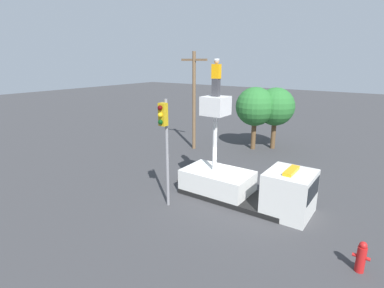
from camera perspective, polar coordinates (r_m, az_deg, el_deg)
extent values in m
plane|color=#38383A|center=(15.42, 7.98, -10.19)|extent=(120.00, 120.00, 0.00)
cube|color=black|center=(15.36, 8.00, -9.79)|extent=(5.40, 2.22, 0.24)
cube|color=silver|center=(15.58, 4.85, -7.27)|extent=(3.44, 2.16, 1.26)
cube|color=silver|center=(14.12, 18.03, -8.91)|extent=(1.96, 2.16, 1.99)
cube|color=black|center=(13.75, 22.12, -8.18)|extent=(0.03, 1.84, 0.80)
cube|color=orange|center=(13.72, 18.40, -4.85)|extent=(0.36, 1.30, 0.14)
cylinder|color=silver|center=(14.98, 4.37, 0.34)|extent=(0.22, 0.22, 2.95)
cube|color=silver|center=(14.61, 4.51, 7.27)|extent=(1.15, 1.15, 0.90)
cube|color=#38383D|center=(14.50, 4.59, 10.67)|extent=(0.34, 0.26, 0.84)
cube|color=#F29E0C|center=(14.46, 4.66, 13.63)|extent=(0.40, 0.26, 0.66)
sphere|color=tan|center=(14.45, 4.70, 15.39)|extent=(0.23, 0.23, 0.23)
cylinder|color=white|center=(14.45, 4.70, 15.74)|extent=(0.26, 0.26, 0.09)
cylinder|color=gray|center=(13.74, -4.77, -1.99)|extent=(0.14, 0.14, 5.06)
cube|color=#B79314|center=(13.13, -5.54, 5.63)|extent=(0.34, 0.28, 1.00)
sphere|color=#490707|center=(12.94, -6.11, 6.86)|extent=(0.22, 0.22, 0.22)
sphere|color=gold|center=(12.99, -6.07, 5.51)|extent=(0.22, 0.22, 0.22)
sphere|color=#083710|center=(13.05, -6.03, 4.17)|extent=(0.22, 0.22, 0.22)
cylinder|color=red|center=(11.77, 29.47, -18.58)|extent=(0.29, 0.29, 0.90)
sphere|color=red|center=(11.51, 29.83, -16.40)|extent=(0.24, 0.24, 0.24)
cylinder|color=red|center=(11.73, 28.51, -18.03)|extent=(0.12, 0.11, 0.11)
cylinder|color=red|center=(11.72, 30.56, -18.38)|extent=(0.12, 0.11, 0.11)
cube|color=black|center=(17.37, -1.94, -6.93)|extent=(0.42, 0.42, 0.03)
cone|color=orange|center=(17.25, -1.95, -6.01)|extent=(0.35, 0.35, 0.63)
cylinder|color=white|center=(17.24, -1.95, -5.92)|extent=(0.18, 0.18, 0.09)
cylinder|color=brown|center=(24.14, 15.23, 1.84)|extent=(0.36, 0.36, 2.28)
sphere|color=#286B2D|center=(23.74, 15.60, 6.87)|extent=(2.88, 2.88, 2.88)
cylinder|color=brown|center=(23.61, 11.64, 1.79)|extent=(0.36, 0.36, 2.30)
sphere|color=#286B2D|center=(23.19, 11.93, 7.01)|extent=(2.92, 2.92, 2.92)
cylinder|color=brown|center=(22.76, 0.38, 8.03)|extent=(0.26, 0.26, 7.31)
cube|color=brown|center=(22.55, 0.40, 15.75)|extent=(2.20, 0.16, 0.16)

